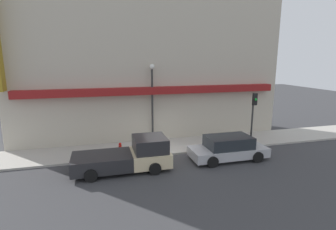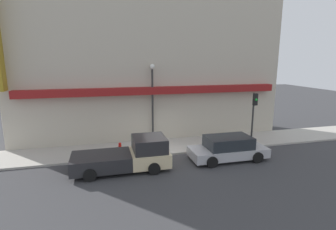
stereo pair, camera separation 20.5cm
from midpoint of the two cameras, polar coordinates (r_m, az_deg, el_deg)
name	(u,v)px [view 1 (the left image)]	position (r m, az deg, el deg)	size (l,w,h in m)	color
ground_plane	(166,156)	(16.55, -0.84, -8.87)	(80.00, 80.00, 0.00)	#38383A
sidewalk	(160,147)	(17.98, -2.09, -6.95)	(36.00, 3.17, 0.12)	#ADA89E
building	(150,68)	(20.01, -4.25, 10.17)	(19.80, 3.80, 11.34)	#BCB29E
pickup_truck	(129,156)	(14.54, -8.98, -8.83)	(5.19, 2.28, 1.75)	beige
parked_car	(228,148)	(16.23, 12.62, -7.01)	(4.60, 2.11, 1.42)	#ADADB2
fire_hydrant	(120,149)	(16.60, -10.72, -7.20)	(0.19, 0.19, 0.75)	red
street_lamp	(152,94)	(18.25, -3.78, 4.59)	(0.36, 0.36, 5.48)	#2D2D2D
traffic_light	(253,109)	(18.67, 17.81, 1.18)	(0.28, 0.42, 3.56)	#2D2D2D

